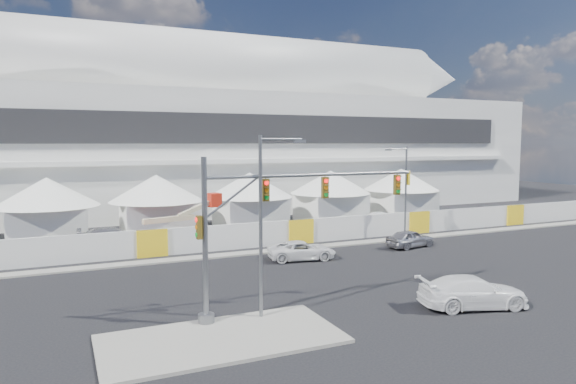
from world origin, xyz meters
name	(u,v)px	position (x,y,z in m)	size (l,w,h in m)	color
ground	(316,302)	(0.00, 0.00, 0.00)	(160.00, 160.00, 0.00)	black
median_island	(222,339)	(-6.00, -3.00, 0.07)	(10.00, 5.00, 0.15)	gray
far_curb	(450,234)	(20.00, 12.50, 0.06)	(80.00, 1.20, 0.12)	gray
stadium	(231,134)	(8.71, 41.50, 9.45)	(80.00, 24.80, 21.98)	silver
tent_row	(205,197)	(0.50, 24.00, 3.15)	(53.40, 8.40, 5.40)	white
hoarding_fence	(300,231)	(6.00, 14.50, 1.00)	(70.00, 0.25, 2.00)	silver
scaffold_tower	(478,158)	(46.00, 36.00, 6.00)	(4.40, 4.40, 12.00)	#595B60
sedan_silver	(410,239)	(13.25, 9.50, 0.71)	(4.20, 1.69, 1.43)	#9F9FA3
pickup_curb	(302,250)	(3.56, 9.14, 0.67)	(4.83, 2.23, 1.34)	white
pickup_near	(473,292)	(6.86, -3.95, 0.80)	(5.50, 2.24, 1.60)	white
lot_car_a	(382,219)	(17.44, 19.48, 0.64)	(3.91, 1.36, 1.29)	white
lot_car_b	(488,212)	(30.24, 18.24, 0.80)	(4.72, 1.90, 1.61)	black
lot_car_c	(112,237)	(-8.30, 19.77, 0.77)	(5.28, 2.15, 1.53)	#A8A7AC
traffic_mast	(256,226)	(-3.71, -1.00, 4.41)	(11.46, 0.73, 7.53)	slate
streetlight_median	(265,213)	(-3.31, -1.23, 5.03)	(2.35, 0.24, 8.50)	gray
streetlight_curb	(404,186)	(14.83, 12.50, 4.63)	(2.36, 0.53, 7.96)	slate
boom_lift	(163,235)	(-4.77, 16.85, 1.10)	(8.29, 2.80, 4.09)	red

